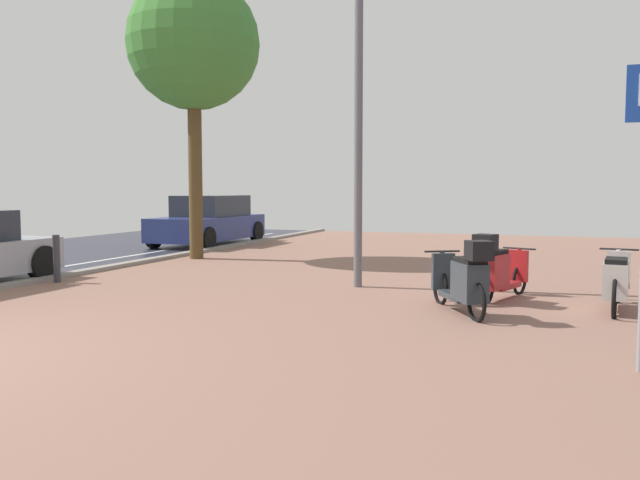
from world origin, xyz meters
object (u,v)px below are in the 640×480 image
object	(u,v)px
scooter_near	(464,280)
lamp_post	(359,108)
parked_car_far	(209,222)
scooter_mid	(497,270)
scooter_far	(616,282)
street_tree	(193,45)
bollard_far	(57,259)

from	to	relation	value
scooter_near	lamp_post	bearing A→B (deg)	136.52
parked_car_far	scooter_mid	bearing A→B (deg)	-39.20
scooter_far	street_tree	xyz separation A→B (m)	(-8.71, 3.94, 4.53)
lamp_post	street_tree	distance (m)	6.01
scooter_near	lamp_post	world-z (taller)	lamp_post
scooter_far	bollard_far	xyz separation A→B (m)	(-8.99, -0.33, 0.02)
scooter_mid	scooter_far	size ratio (longest dim) A/B	0.90
scooter_near	parked_car_far	world-z (taller)	parked_car_far
street_tree	bollard_far	world-z (taller)	street_tree
parked_car_far	lamp_post	distance (m)	9.48
scooter_near	parked_car_far	size ratio (longest dim) A/B	0.39
scooter_far	bollard_far	bearing A→B (deg)	-177.87
scooter_mid	lamp_post	size ratio (longest dim) A/B	0.31
lamp_post	street_tree	xyz separation A→B (m)	(-4.83, 2.98, 1.97)
scooter_near	street_tree	size ratio (longest dim) A/B	0.24
street_tree	scooter_mid	bearing A→B (deg)	-26.96
scooter_mid	parked_car_far	size ratio (longest dim) A/B	0.40
scooter_far	bollard_far	size ratio (longest dim) A/B	2.18
lamp_post	scooter_mid	bearing A→B (deg)	-15.70
bollard_far	scooter_near	bearing A→B (deg)	-4.87
scooter_near	lamp_post	size ratio (longest dim) A/B	0.30
lamp_post	scooter_far	bearing A→B (deg)	-13.87
parked_car_far	street_tree	xyz separation A→B (m)	(1.65, -3.54, 4.26)
scooter_near	scooter_mid	bearing A→B (deg)	76.06
parked_car_far	street_tree	bearing A→B (deg)	-64.97
scooter_near	bollard_far	distance (m)	7.14
scooter_mid	scooter_near	bearing A→B (deg)	-103.94
scooter_far	street_tree	world-z (taller)	street_tree
scooter_far	lamp_post	size ratio (longest dim) A/B	0.35
scooter_far	parked_car_far	size ratio (longest dim) A/B	0.45
scooter_mid	bollard_far	bearing A→B (deg)	-175.06
scooter_near	street_tree	xyz separation A→B (m)	(-6.83, 4.88, 4.47)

